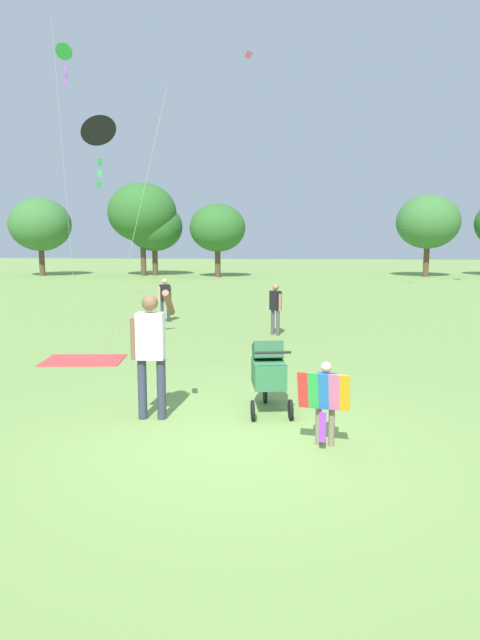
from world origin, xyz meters
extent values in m
plane|color=#75994C|center=(0.00, 0.00, 0.00)|extent=(120.00, 120.00, 0.00)
cylinder|color=brown|center=(-15.94, 28.64, 0.87)|extent=(0.36, 0.36, 1.74)
ellipsoid|color=#387033|center=(-15.94, 28.64, 3.36)|extent=(4.06, 3.65, 3.45)
cylinder|color=brown|center=(-9.29, 29.45, 1.17)|extent=(0.36, 0.36, 2.33)
ellipsoid|color=#2D6628|center=(-9.29, 29.45, 4.14)|extent=(4.52, 4.07, 3.84)
cylinder|color=brown|center=(-8.59, 29.83, 0.86)|extent=(0.36, 0.36, 1.72)
ellipsoid|color=#2D6628|center=(-8.59, 29.83, 3.22)|extent=(3.75, 3.38, 3.19)
cylinder|color=brown|center=(-4.17, 28.58, 0.85)|extent=(0.36, 0.36, 1.71)
ellipsoid|color=#2D6628|center=(-4.17, 28.58, 3.13)|extent=(3.55, 3.20, 3.02)
cylinder|color=brown|center=(9.21, 30.15, 0.95)|extent=(0.36, 0.36, 1.91)
ellipsoid|color=#387033|center=(9.21, 30.15, 3.51)|extent=(4.01, 3.61, 3.41)
cylinder|color=#7F705B|center=(1.09, -0.07, 0.25)|extent=(0.07, 0.07, 0.50)
cylinder|color=#7F705B|center=(0.93, -0.04, 0.25)|extent=(0.07, 0.07, 0.50)
cube|color=#284CA8|center=(1.01, -0.06, 0.69)|extent=(0.24, 0.18, 0.38)
cylinder|color=beige|center=(1.14, -0.09, 0.67)|extent=(0.05, 0.05, 0.34)
cylinder|color=beige|center=(0.87, -0.03, 0.67)|extent=(0.05, 0.05, 0.34)
sphere|color=beige|center=(1.01, -0.06, 0.96)|extent=(0.13, 0.13, 0.13)
cube|color=#F4A319|center=(1.21, -0.28, 0.71)|extent=(0.15, 0.18, 0.46)
cube|color=pink|center=(1.09, -0.26, 0.71)|extent=(0.15, 0.18, 0.46)
cube|color=blue|center=(0.97, -0.24, 0.71)|extent=(0.15, 0.18, 0.46)
cube|color=green|center=(0.86, -0.21, 0.71)|extent=(0.15, 0.18, 0.46)
cube|color=red|center=(0.74, -0.19, 0.71)|extent=(0.15, 0.18, 0.46)
cube|color=purple|center=(0.97, -0.26, 0.29)|extent=(0.08, 0.03, 0.36)
cylinder|color=#33384C|center=(-1.43, 0.69, 0.42)|extent=(0.12, 0.12, 0.84)
cylinder|color=#33384C|center=(-1.16, 0.71, 0.42)|extent=(0.12, 0.12, 0.84)
cube|color=silver|center=(-1.30, 0.70, 1.16)|extent=(0.38, 0.24, 0.63)
cylinder|color=brown|center=(-1.52, 0.69, 1.11)|extent=(0.09, 0.09, 0.56)
cylinder|color=brown|center=(-1.07, 0.85, 1.59)|extent=(0.11, 0.52, 0.40)
sphere|color=brown|center=(-1.30, 0.70, 1.61)|extent=(0.22, 0.22, 0.22)
cylinder|color=black|center=(0.21, 1.59, 0.14)|extent=(0.09, 0.28, 0.28)
cylinder|color=black|center=(0.09, 0.76, 0.14)|extent=(0.09, 0.28, 0.28)
cylinder|color=black|center=(0.60, 0.84, 0.14)|extent=(0.09, 0.28, 0.28)
cube|color=#337247|center=(0.28, 1.17, 0.56)|extent=(0.54, 0.70, 0.36)
cube|color=#235031|center=(0.26, 1.30, 0.86)|extent=(0.48, 0.48, 0.35)
cylinder|color=black|center=(0.35, 0.72, 0.96)|extent=(0.48, 0.11, 0.04)
cone|color=black|center=(-3.24, 4.46, 4.57)|extent=(0.88, 0.86, 0.53)
cube|color=green|center=(-3.24, 4.50, 3.96)|extent=(0.09, 0.09, 0.14)
cube|color=green|center=(-3.25, 4.47, 3.74)|extent=(0.08, 0.08, 0.14)
cube|color=green|center=(-3.29, 4.50, 3.52)|extent=(0.09, 0.08, 0.14)
cylinder|color=silver|center=(-2.14, 2.65, 2.19)|extent=(2.21, 3.62, 4.38)
cone|color=green|center=(-6.92, 11.89, 8.50)|extent=(0.59, 0.42, 0.47)
cube|color=purple|center=(-6.92, 11.94, 7.97)|extent=(0.08, 0.05, 0.14)
cube|color=purple|center=(-6.87, 11.89, 7.75)|extent=(0.08, 0.03, 0.14)
cube|color=purple|center=(-6.96, 11.92, 7.53)|extent=(0.08, 0.04, 0.14)
cylinder|color=silver|center=(-6.42, 10.32, 4.17)|extent=(0.99, 3.16, 8.35)
cube|color=pink|center=(-1.82, 23.68, 11.92)|extent=(0.50, 0.41, 0.35)
cylinder|color=#33384C|center=(-3.22, 9.34, 0.32)|extent=(0.09, 0.09, 0.64)
cylinder|color=#33384C|center=(-3.06, 9.45, 0.32)|extent=(0.09, 0.09, 0.64)
cube|color=black|center=(-3.14, 9.40, 0.88)|extent=(0.33, 0.30, 0.48)
cylinder|color=tan|center=(-3.28, 9.30, 0.84)|extent=(0.07, 0.07, 0.43)
cylinder|color=tan|center=(-3.00, 9.50, 0.84)|extent=(0.07, 0.07, 0.43)
sphere|color=tan|center=(-3.14, 9.40, 1.21)|extent=(0.16, 0.16, 0.16)
cylinder|color=#4C4C51|center=(0.11, 7.56, 0.32)|extent=(0.09, 0.09, 0.65)
cylinder|color=#4C4C51|center=(0.25, 7.41, 0.32)|extent=(0.09, 0.09, 0.65)
cube|color=black|center=(0.18, 7.48, 0.89)|extent=(0.32, 0.33, 0.49)
cylinder|color=#A37556|center=(0.06, 7.61, 0.86)|extent=(0.07, 0.07, 0.43)
cylinder|color=#A37556|center=(0.30, 7.35, 0.86)|extent=(0.07, 0.07, 0.43)
sphere|color=#A37556|center=(0.18, 7.48, 1.24)|extent=(0.17, 0.17, 0.17)
cube|color=#CC3D3D|center=(-3.60, 4.12, 0.01)|extent=(1.68, 1.25, 0.02)
camera|label=1|loc=(0.59, -6.42, 2.46)|focal=30.78mm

